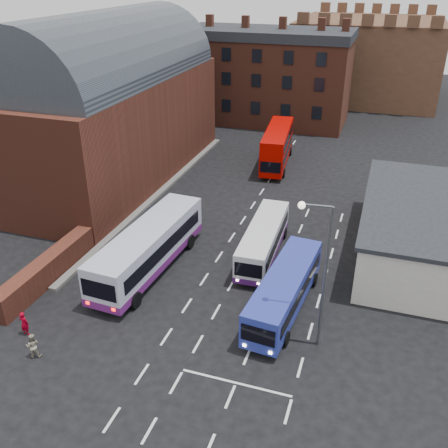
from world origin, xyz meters
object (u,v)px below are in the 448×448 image
(bus_white_outbound, at_px, (148,246))
(pedestrian_red, at_px, (24,323))
(bus_blue, at_px, (285,289))
(bus_red_double, at_px, (277,146))
(pedestrian_beige, at_px, (33,346))
(street_lamp, at_px, (321,264))
(bus_white_inbound, at_px, (263,239))

(bus_white_outbound, distance_m, pedestrian_red, 9.69)
(bus_blue, xyz_separation_m, bus_red_double, (-6.32, 25.11, 0.60))
(bus_white_outbound, height_order, pedestrian_beige, bus_white_outbound)
(street_lamp, distance_m, pedestrian_beige, 16.47)
(bus_red_double, bearing_deg, bus_white_outbound, 74.75)
(pedestrian_red, height_order, pedestrian_beige, pedestrian_red)
(bus_white_inbound, distance_m, pedestrian_beige, 17.39)
(bus_white_inbound, relative_size, pedestrian_beige, 6.14)
(pedestrian_red, xyz_separation_m, pedestrian_beige, (1.69, -1.43, -0.03))
(bus_white_outbound, distance_m, bus_white_inbound, 8.47)
(bus_white_outbound, relative_size, pedestrian_beige, 7.98)
(bus_white_outbound, relative_size, bus_blue, 1.23)
(bus_white_outbound, height_order, bus_blue, bus_white_outbound)
(pedestrian_red, bearing_deg, bus_white_inbound, -127.65)
(bus_blue, height_order, bus_red_double, bus_red_double)
(bus_white_outbound, bearing_deg, bus_white_inbound, 34.30)
(bus_red_double, xyz_separation_m, pedestrian_beige, (-6.00, -33.71, -1.41))
(bus_red_double, height_order, street_lamp, street_lamp)
(pedestrian_red, bearing_deg, street_lamp, -161.83)
(bus_blue, distance_m, street_lamp, 5.16)
(street_lamp, relative_size, pedestrian_red, 5.60)
(bus_white_outbound, height_order, street_lamp, street_lamp)
(bus_red_double, bearing_deg, pedestrian_beige, 73.93)
(bus_blue, height_order, pedestrian_red, bus_blue)
(bus_red_double, relative_size, pedestrian_red, 6.53)
(bus_blue, relative_size, street_lamp, 1.11)
(bus_white_inbound, relative_size, pedestrian_red, 5.90)
(pedestrian_red, bearing_deg, bus_red_double, -100.88)
(bus_white_inbound, height_order, pedestrian_red, bus_white_inbound)
(pedestrian_beige, bearing_deg, pedestrian_red, -65.02)
(bus_white_outbound, xyz_separation_m, bus_blue, (10.15, -1.64, -0.37))
(bus_white_outbound, distance_m, pedestrian_beige, 10.54)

